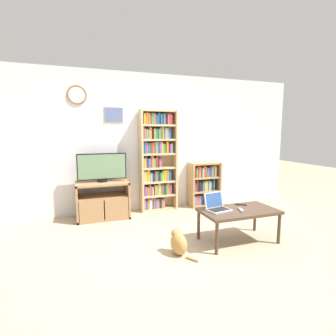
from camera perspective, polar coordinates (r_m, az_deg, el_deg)
ground_plane at (r=3.62m, az=2.55°, el=-16.83°), size 18.00×18.00×0.00m
wall_back at (r=5.08m, az=-5.47°, el=5.53°), size 6.57×0.09×2.60m
tv_stand at (r=4.77m, az=-14.01°, el=-6.77°), size 0.90×0.52×0.64m
television at (r=4.70m, az=-14.18°, el=0.16°), size 0.84×0.18×0.50m
bookshelf_tall at (r=5.02m, az=-2.46°, el=1.65°), size 0.71×0.25×1.92m
bookshelf_short at (r=5.45m, az=7.62°, el=-3.52°), size 0.64×0.31×0.89m
coffee_table at (r=3.78m, az=15.09°, el=-9.38°), size 1.05×0.59×0.46m
laptop at (r=3.66m, az=10.58°, el=-8.10°), size 0.35×0.31×0.23m
remote_near_laptop at (r=4.00m, az=15.60°, el=-7.61°), size 0.16×0.13×0.02m
remote_far_from_laptop at (r=3.72m, az=15.59°, el=-8.79°), size 0.09×0.17×0.02m
cat at (r=3.39m, az=2.26°, el=-15.98°), size 0.26×0.42×0.32m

